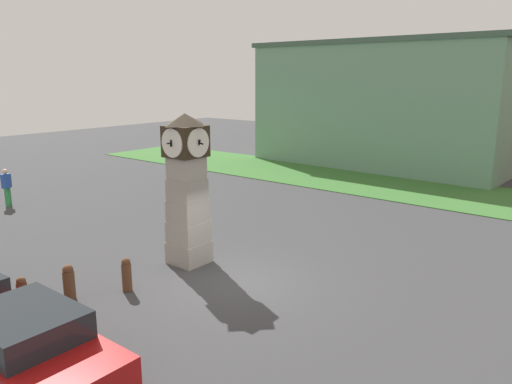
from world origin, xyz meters
TOP-DOWN VIEW (x-y plane):
  - ground_plane at (0.00, 0.00)m, footprint 83.22×83.22m
  - clock_tower at (-2.20, 0.31)m, footprint 1.46×1.43m
  - bollard_near_tower at (-3.01, -4.78)m, footprint 0.27×0.27m
  - bollard_mid_row at (-2.73, -3.64)m, footprint 0.31×0.31m
  - bollard_far_row at (-1.94, -2.34)m, footprint 0.27×0.27m
  - car_by_building at (0.19, -6.17)m, footprint 4.06×2.07m
  - pedestrian_crossing_lot at (-13.98, 0.03)m, footprint 0.37×0.46m
  - warehouse_blue_far at (-5.38, 20.98)m, footprint 17.04×7.39m
  - grass_verge_far at (1.35, 15.26)m, footprint 49.93×6.56m

SIDE VIEW (x-z plane):
  - ground_plane at x=0.00m, z-range 0.00..0.00m
  - grass_verge_far at x=1.35m, z-range 0.00..0.04m
  - bollard_near_tower at x=-3.01m, z-range 0.01..0.95m
  - bollard_far_row at x=-1.94m, z-range 0.01..1.00m
  - bollard_mid_row at x=-2.73m, z-range 0.01..1.00m
  - car_by_building at x=0.19m, z-range 0.02..1.51m
  - pedestrian_crossing_lot at x=-13.98m, z-range 0.13..1.88m
  - clock_tower at x=-2.20m, z-range 0.03..4.84m
  - warehouse_blue_far at x=-5.38m, z-range 0.01..8.11m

